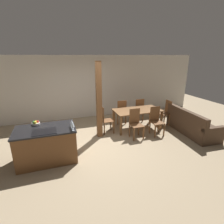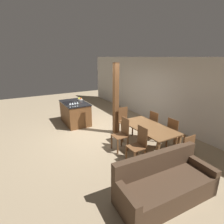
% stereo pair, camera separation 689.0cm
% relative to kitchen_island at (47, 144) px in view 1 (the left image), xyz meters
% --- Properties ---
extents(ground_plane, '(16.00, 16.00, 0.00)m').
position_rel_kitchen_island_xyz_m(ground_plane, '(1.42, 0.42, -0.46)').
color(ground_plane, '#9E896B').
extents(wall_back, '(11.20, 0.08, 2.70)m').
position_rel_kitchen_island_xyz_m(wall_back, '(1.42, 3.13, 0.89)').
color(wall_back, silver).
rests_on(wall_back, ground_plane).
extents(kitchen_island, '(1.49, 0.92, 0.92)m').
position_rel_kitchen_island_xyz_m(kitchen_island, '(0.00, 0.00, 0.00)').
color(kitchen_island, brown).
rests_on(kitchen_island, ground_plane).
extents(fruit_bowl, '(0.21, 0.21, 0.11)m').
position_rel_kitchen_island_xyz_m(fruit_bowl, '(-0.23, 0.32, 0.51)').
color(fruit_bowl, silver).
rests_on(fruit_bowl, kitchen_island).
extents(wine_glass_near, '(0.08, 0.08, 0.17)m').
position_rel_kitchen_island_xyz_m(wine_glass_near, '(0.67, -0.38, 0.59)').
color(wine_glass_near, silver).
rests_on(wine_glass_near, kitchen_island).
extents(wine_glass_middle, '(0.08, 0.08, 0.17)m').
position_rel_kitchen_island_xyz_m(wine_glass_middle, '(0.67, -0.29, 0.59)').
color(wine_glass_middle, silver).
rests_on(wine_glass_middle, kitchen_island).
extents(wine_glass_far, '(0.08, 0.08, 0.17)m').
position_rel_kitchen_island_xyz_m(wine_glass_far, '(0.67, -0.20, 0.59)').
color(wine_glass_far, silver).
rests_on(wine_glass_far, kitchen_island).
extents(wine_glass_end, '(0.08, 0.08, 0.17)m').
position_rel_kitchen_island_xyz_m(wine_glass_end, '(0.67, -0.10, 0.59)').
color(wine_glass_end, silver).
rests_on(wine_glass_end, kitchen_island).
extents(dining_table, '(1.76, 0.91, 0.74)m').
position_rel_kitchen_island_xyz_m(dining_table, '(3.22, 1.17, 0.18)').
color(dining_table, brown).
rests_on(dining_table, ground_plane).
extents(dining_chair_near_left, '(0.40, 0.40, 0.99)m').
position_rel_kitchen_island_xyz_m(dining_chair_near_left, '(2.82, 0.50, 0.05)').
color(dining_chair_near_left, brown).
rests_on(dining_chair_near_left, ground_plane).
extents(dining_chair_near_right, '(0.40, 0.40, 0.99)m').
position_rel_kitchen_island_xyz_m(dining_chair_near_right, '(3.62, 0.50, 0.05)').
color(dining_chair_near_right, brown).
rests_on(dining_chair_near_right, ground_plane).
extents(dining_chair_far_left, '(0.40, 0.40, 0.99)m').
position_rel_kitchen_island_xyz_m(dining_chair_far_left, '(2.82, 1.85, 0.05)').
color(dining_chair_far_left, brown).
rests_on(dining_chair_far_left, ground_plane).
extents(dining_chair_far_right, '(0.40, 0.40, 0.99)m').
position_rel_kitchen_island_xyz_m(dining_chair_far_right, '(3.62, 1.85, 0.05)').
color(dining_chair_far_right, brown).
rests_on(dining_chair_far_right, ground_plane).
extents(dining_chair_head_end, '(0.40, 0.40, 0.99)m').
position_rel_kitchen_island_xyz_m(dining_chair_head_end, '(1.96, 1.17, 0.05)').
color(dining_chair_head_end, brown).
rests_on(dining_chair_head_end, ground_plane).
extents(dining_chair_foot_end, '(0.40, 0.40, 0.99)m').
position_rel_kitchen_island_xyz_m(dining_chair_foot_end, '(4.48, 1.17, 0.05)').
color(dining_chair_foot_end, brown).
rests_on(dining_chair_foot_end, ground_plane).
extents(couch, '(0.93, 2.04, 0.88)m').
position_rel_kitchen_island_xyz_m(couch, '(4.87, 0.16, -0.17)').
color(couch, '#473323').
rests_on(couch, ground_plane).
extents(timber_post, '(0.17, 0.17, 2.53)m').
position_rel_kitchen_island_xyz_m(timber_post, '(1.69, 0.97, 0.80)').
color(timber_post, brown).
rests_on(timber_post, ground_plane).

